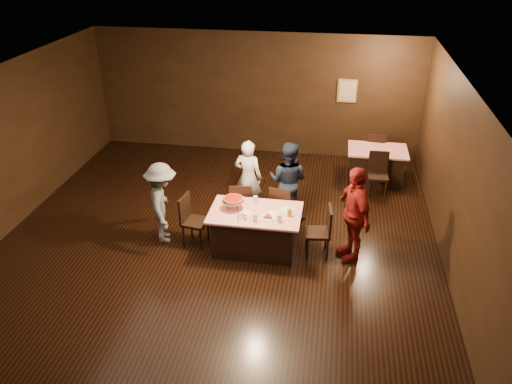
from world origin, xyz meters
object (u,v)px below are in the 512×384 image
main_table (255,230)px  diner_red_shirt (354,214)px  diner_navy_hoodie (288,181)px  chair_far_right (283,207)px  chair_end_right (318,232)px  glass_front_right (279,218)px  chair_end_left (195,221)px  diner_grey_knit (162,203)px  glass_amber (289,213)px  chair_far_left (241,204)px  plate_empty (288,210)px  glass_back (255,200)px  diner_white_jacket (248,177)px  pizza_stand (233,200)px  chair_back_far (375,151)px  glass_front_left (255,217)px  back_table (376,165)px  chair_back_near (378,175)px

main_table → diner_red_shirt: (1.68, 0.06, 0.48)m
diner_navy_hoodie → chair_far_right: bearing=98.2°
chair_end_right → diner_red_shirt: (0.58, 0.06, 0.39)m
glass_front_right → chair_end_left: bearing=170.8°
diner_grey_knit → diner_red_shirt: (3.38, 0.03, 0.10)m
diner_navy_hoodie → glass_amber: size_ratio=11.42×
chair_far_left → plate_empty: size_ratio=3.80×
main_table → glass_back: bearing=99.5°
diner_white_jacket → glass_amber: (0.96, -1.33, 0.06)m
chair_end_right → pizza_stand: pizza_stand is taller
main_table → chair_back_far: (2.24, 3.73, 0.09)m
glass_front_left → glass_amber: same height
chair_end_right → diner_red_shirt: bearing=89.0°
chair_far_right → chair_back_far: size_ratio=1.00×
chair_far_left → chair_back_far: size_ratio=1.00×
chair_far_left → chair_end_right: size_ratio=1.00×
chair_back_far → pizza_stand: 4.56m
diner_navy_hoodie → glass_amber: diner_navy_hoodie is taller
chair_back_far → diner_grey_knit: size_ratio=0.62×
pizza_stand → glass_front_left: bearing=-37.9°
glass_back → chair_end_right: bearing=-14.6°
chair_end_right → diner_grey_knit: 2.81m
diner_grey_knit → glass_back: size_ratio=10.99×
back_table → plate_empty: plate_empty is taller
chair_end_left → glass_front_left: (1.15, -0.30, 0.37)m
chair_end_left → glass_amber: bearing=-82.3°
diner_red_shirt → glass_amber: size_ratio=12.39×
chair_end_left → back_table: bearing=-37.5°
glass_front_left → glass_back: size_ratio=1.00×
diner_grey_knit → pizza_stand: 1.31m
glass_back → pizza_stand: bearing=-144.5°
chair_back_near → glass_front_right: bearing=-125.9°
glass_amber → diner_white_jacket: bearing=125.6°
back_table → chair_far_right: 3.01m
glass_front_left → glass_back: (-0.10, 0.60, 0.00)m
glass_back → chair_far_left: bearing=127.9°
chair_back_far → glass_front_right: (-1.79, -3.98, 0.37)m
back_table → chair_far_right: chair_far_right is taller
chair_far_right → glass_front_right: (0.05, -1.00, 0.37)m
chair_end_right → glass_front_right: bearing=-75.4°
diner_white_jacket → diner_red_shirt: (2.04, -1.23, 0.09)m
back_table → chair_end_right: chair_end_right is taller
chair_back_near → diner_navy_hoodie: 2.20m
diner_navy_hoodie → glass_back: size_ratio=11.42×
chair_end_left → diner_grey_knit: bearing=96.6°
chair_end_right → chair_back_near: bearing=148.4°
glass_amber → glass_back: bearing=151.7°
chair_back_near → plate_empty: bearing=-128.7°
main_table → pizza_stand: pizza_stand is taller
chair_far_left → glass_front_left: chair_far_left is taller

